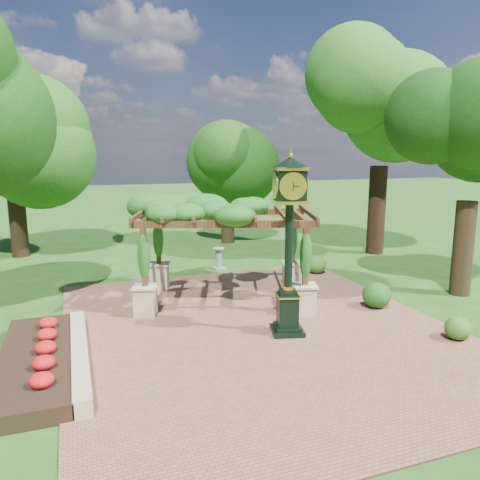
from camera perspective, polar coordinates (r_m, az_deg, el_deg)
name	(u,v)px	position (r m, az deg, el deg)	size (l,w,h in m)	color
ground	(274,343)	(12.03, 4.17, -12.47)	(120.00, 120.00, 0.00)	#1E4714
brick_plaza	(259,329)	(12.87, 2.32, -10.76)	(10.00, 12.00, 0.04)	brown
border_wall	(80,355)	(11.50, -18.96, -13.09)	(0.35, 5.00, 0.40)	#C6B793
flower_bed	(37,362)	(11.55, -23.54, -13.43)	(1.50, 5.00, 0.36)	red
pedestal_clock	(289,230)	(11.87, 6.01, 1.23)	(1.12, 1.12, 4.66)	black
pergola	(225,215)	(14.60, -1.82, 3.05)	(6.17, 4.88, 3.39)	beige
sundial	(219,260)	(19.14, -2.63, -2.42)	(0.59, 0.59, 0.88)	gray
shrub_front	(458,328)	(13.25, 25.02, -9.72)	(0.65, 0.65, 0.58)	#2E5F1B
shrub_mid	(377,295)	(14.95, 16.31, -6.46)	(0.86, 0.86, 0.78)	#1C4F16
shrub_back	(316,264)	(18.59, 9.30, -2.95)	(0.77, 0.77, 0.69)	#336B1F
tree_west_far	(10,129)	(23.29, -26.26, 12.09)	(4.97, 4.97, 8.34)	black
tree_north	(227,150)	(24.37, -1.56, 10.95)	(4.04, 4.04, 7.05)	#332414
tree_east_far	(383,94)	(22.76, 17.04, 16.61)	(4.88, 4.88, 10.57)	black
tree_east_near	(474,125)	(16.91, 26.65, 12.40)	(3.71, 3.71, 8.12)	#362615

